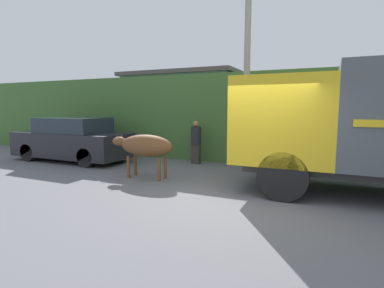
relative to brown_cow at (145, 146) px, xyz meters
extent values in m
plane|color=slate|center=(3.27, -0.76, -0.93)|extent=(60.00, 60.00, 0.00)
cube|color=#426B33|center=(3.27, 6.04, 0.70)|extent=(32.00, 5.81, 3.25)
cube|color=#8CC69E|center=(-1.04, 4.53, 0.74)|extent=(4.70, 2.40, 3.33)
cube|color=#4C4742|center=(-1.04, 4.53, 2.48)|extent=(5.00, 2.70, 0.16)
cube|color=gold|center=(3.78, 0.53, 0.80)|extent=(2.23, 2.46, 2.00)
cube|color=#232D38|center=(2.64, 0.53, 1.15)|extent=(0.04, 2.09, 0.70)
cylinder|color=black|center=(3.89, -0.43, -0.38)|extent=(1.09, 0.54, 1.09)
ellipsoid|color=brown|center=(0.05, 0.00, 0.01)|extent=(1.65, 0.63, 0.63)
ellipsoid|color=brown|center=(-0.89, 0.00, 0.09)|extent=(0.47, 0.27, 0.27)
cone|color=#B7AD93|center=(-0.89, -0.11, 0.23)|extent=(0.06, 0.06, 0.11)
cone|color=#B7AD93|center=(-0.89, 0.11, 0.23)|extent=(0.06, 0.06, 0.11)
cylinder|color=brown|center=(-0.46, -0.17, -0.61)|extent=(0.09, 0.09, 0.63)
cylinder|color=brown|center=(-0.46, 0.17, -0.61)|extent=(0.09, 0.09, 0.63)
cylinder|color=brown|center=(0.56, -0.17, -0.61)|extent=(0.09, 0.09, 0.63)
cylinder|color=brown|center=(0.56, 0.17, -0.61)|extent=(0.09, 0.09, 0.63)
cube|color=#232328|center=(-4.11, 1.25, -0.30)|extent=(4.58, 1.77, 0.90)
cube|color=#232D38|center=(-3.99, 1.25, 0.43)|extent=(2.52, 1.63, 0.55)
cylinder|color=black|center=(-5.53, 0.51, -0.60)|extent=(0.66, 0.28, 0.66)
cylinder|color=black|center=(-2.69, 0.51, -0.60)|extent=(0.66, 0.28, 0.66)
cube|color=#38332D|center=(0.45, 2.62, -0.57)|extent=(0.32, 0.22, 0.71)
cylinder|color=#26262D|center=(0.45, 2.62, 0.10)|extent=(0.38, 0.38, 0.62)
sphere|color=#A87A56|center=(0.45, 2.62, 0.51)|extent=(0.21, 0.21, 0.21)
cylinder|color=#9E998E|center=(2.19, 2.83, 2.40)|extent=(0.21, 0.21, 6.65)
camera|label=1|loc=(4.70, -7.15, 1.10)|focal=28.00mm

